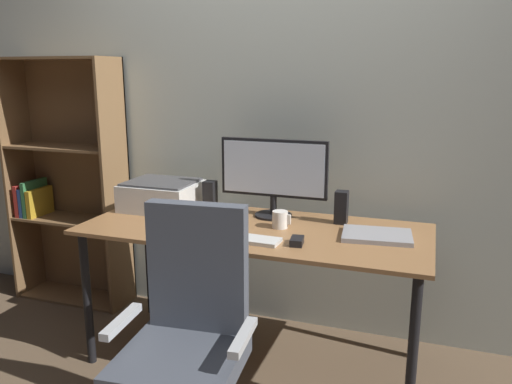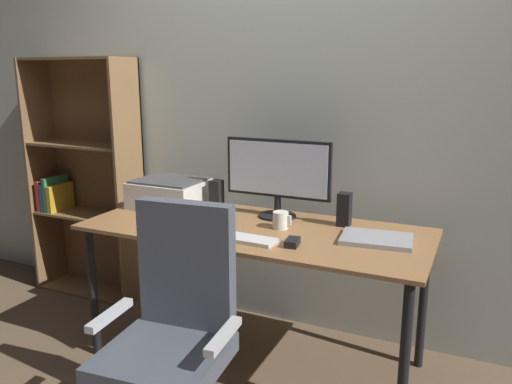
{
  "view_description": "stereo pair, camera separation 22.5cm",
  "coord_description": "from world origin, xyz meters",
  "px_view_note": "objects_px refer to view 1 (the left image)",
  "views": [
    {
      "loc": [
        0.82,
        -2.3,
        1.5
      ],
      "look_at": [
        0.02,
        -0.03,
        0.93
      ],
      "focal_mm": 35.61,
      "sensor_mm": 36.0,
      "label": 1
    },
    {
      "loc": [
        1.02,
        -2.22,
        1.5
      ],
      "look_at": [
        0.02,
        -0.03,
        0.93
      ],
      "focal_mm": 35.61,
      "sensor_mm": 36.0,
      "label": 2
    }
  ],
  "objects_px": {
    "monitor": "(274,172)",
    "bookshelf": "(67,184)",
    "laptop": "(377,235)",
    "desk": "(254,242)",
    "keyboard": "(249,239)",
    "speaker_left": "(210,196)",
    "office_chair": "(187,351)",
    "mouse": "(297,241)",
    "speaker_right": "(341,207)",
    "printer": "(162,195)",
    "coffee_mug": "(280,219)"
  },
  "relations": [
    {
      "from": "monitor",
      "to": "bookshelf",
      "type": "distance_m",
      "value": 1.48
    },
    {
      "from": "laptop",
      "to": "bookshelf",
      "type": "bearing_deg",
      "value": 164.67
    },
    {
      "from": "desk",
      "to": "keyboard",
      "type": "distance_m",
      "value": 0.23
    },
    {
      "from": "speaker_left",
      "to": "office_chair",
      "type": "bearing_deg",
      "value": -71.17
    },
    {
      "from": "speaker_left",
      "to": "office_chair",
      "type": "distance_m",
      "value": 1.07
    },
    {
      "from": "keyboard",
      "to": "bookshelf",
      "type": "relative_size",
      "value": 0.18
    },
    {
      "from": "mouse",
      "to": "speaker_left",
      "type": "xyz_separation_m",
      "value": [
        -0.61,
        0.4,
        0.07
      ]
    },
    {
      "from": "desk",
      "to": "keyboard",
      "type": "xyz_separation_m",
      "value": [
        0.05,
        -0.21,
        0.09
      ]
    },
    {
      "from": "speaker_right",
      "to": "mouse",
      "type": "bearing_deg",
      "value": -108.03
    },
    {
      "from": "mouse",
      "to": "desk",
      "type": "bearing_deg",
      "value": 138.88
    },
    {
      "from": "desk",
      "to": "speaker_right",
      "type": "height_order",
      "value": "speaker_right"
    },
    {
      "from": "laptop",
      "to": "printer",
      "type": "relative_size",
      "value": 0.8
    },
    {
      "from": "monitor",
      "to": "coffee_mug",
      "type": "xyz_separation_m",
      "value": [
        0.09,
        -0.19,
        -0.2
      ]
    },
    {
      "from": "keyboard",
      "to": "office_chair",
      "type": "bearing_deg",
      "value": -94.33
    },
    {
      "from": "monitor",
      "to": "mouse",
      "type": "height_order",
      "value": "monitor"
    },
    {
      "from": "mouse",
      "to": "keyboard",
      "type": "bearing_deg",
      "value": 179.62
    },
    {
      "from": "laptop",
      "to": "office_chair",
      "type": "xyz_separation_m",
      "value": [
        -0.62,
        -0.77,
        -0.29
      ]
    },
    {
      "from": "mouse",
      "to": "speaker_left",
      "type": "bearing_deg",
      "value": 139.61
    },
    {
      "from": "speaker_right",
      "to": "office_chair",
      "type": "height_order",
      "value": "office_chair"
    },
    {
      "from": "mouse",
      "to": "coffee_mug",
      "type": "height_order",
      "value": "coffee_mug"
    },
    {
      "from": "speaker_right",
      "to": "bookshelf",
      "type": "height_order",
      "value": "bookshelf"
    },
    {
      "from": "keyboard",
      "to": "speaker_right",
      "type": "height_order",
      "value": "speaker_right"
    },
    {
      "from": "mouse",
      "to": "coffee_mug",
      "type": "relative_size",
      "value": 1.02
    },
    {
      "from": "desk",
      "to": "mouse",
      "type": "bearing_deg",
      "value": -33.89
    },
    {
      "from": "laptop",
      "to": "office_chair",
      "type": "distance_m",
      "value": 1.03
    },
    {
      "from": "speaker_left",
      "to": "mouse",
      "type": "bearing_deg",
      "value": -33.17
    },
    {
      "from": "coffee_mug",
      "to": "speaker_right",
      "type": "xyz_separation_m",
      "value": [
        0.27,
        0.18,
        0.04
      ]
    },
    {
      "from": "monitor",
      "to": "speaker_left",
      "type": "xyz_separation_m",
      "value": [
        -0.37,
        -0.01,
        -0.16
      ]
    },
    {
      "from": "desk",
      "to": "speaker_left",
      "type": "xyz_separation_m",
      "value": [
        -0.34,
        0.21,
        0.16
      ]
    },
    {
      "from": "keyboard",
      "to": "mouse",
      "type": "xyz_separation_m",
      "value": [
        0.22,
        0.03,
        0.01
      ]
    },
    {
      "from": "office_chair",
      "to": "bookshelf",
      "type": "height_order",
      "value": "bookshelf"
    },
    {
      "from": "laptop",
      "to": "bookshelf",
      "type": "xyz_separation_m",
      "value": [
        -2.03,
        0.33,
        0.03
      ]
    },
    {
      "from": "coffee_mug",
      "to": "laptop",
      "type": "distance_m",
      "value": 0.48
    },
    {
      "from": "speaker_left",
      "to": "bookshelf",
      "type": "relative_size",
      "value": 0.11
    },
    {
      "from": "desk",
      "to": "laptop",
      "type": "relative_size",
      "value": 5.41
    },
    {
      "from": "speaker_right",
      "to": "printer",
      "type": "bearing_deg",
      "value": -177.18
    },
    {
      "from": "printer",
      "to": "office_chair",
      "type": "bearing_deg",
      "value": -56.21
    },
    {
      "from": "office_chair",
      "to": "bookshelf",
      "type": "relative_size",
      "value": 0.64
    },
    {
      "from": "coffee_mug",
      "to": "laptop",
      "type": "relative_size",
      "value": 0.29
    },
    {
      "from": "keyboard",
      "to": "laptop",
      "type": "height_order",
      "value": "laptop"
    },
    {
      "from": "speaker_left",
      "to": "office_chair",
      "type": "height_order",
      "value": "office_chair"
    },
    {
      "from": "monitor",
      "to": "laptop",
      "type": "xyz_separation_m",
      "value": [
        0.57,
        -0.19,
        -0.23
      ]
    },
    {
      "from": "speaker_left",
      "to": "printer",
      "type": "bearing_deg",
      "value": -169.78
    },
    {
      "from": "coffee_mug",
      "to": "bookshelf",
      "type": "xyz_separation_m",
      "value": [
        -1.56,
        0.33,
        -0.0
      ]
    },
    {
      "from": "speaker_right",
      "to": "office_chair",
      "type": "bearing_deg",
      "value": -113.56
    },
    {
      "from": "speaker_right",
      "to": "speaker_left",
      "type": "bearing_deg",
      "value": 180.0
    },
    {
      "from": "monitor",
      "to": "office_chair",
      "type": "distance_m",
      "value": 1.09
    },
    {
      "from": "desk",
      "to": "bookshelf",
      "type": "bearing_deg",
      "value": 165.73
    },
    {
      "from": "monitor",
      "to": "printer",
      "type": "height_order",
      "value": "monitor"
    },
    {
      "from": "laptop",
      "to": "speaker_right",
      "type": "relative_size",
      "value": 1.88
    }
  ]
}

